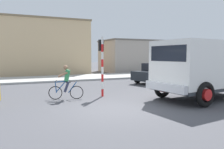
# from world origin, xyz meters

# --- Properties ---
(ground_plane) EXTENTS (120.00, 120.00, 0.00)m
(ground_plane) POSITION_xyz_m (0.00, 0.00, 0.00)
(ground_plane) COLOR #4C4C51
(sidewalk_far) EXTENTS (80.00, 5.00, 0.16)m
(sidewalk_far) POSITION_xyz_m (0.00, 12.63, 0.08)
(sidewalk_far) COLOR #ADADA8
(sidewalk_far) RESTS_ON ground
(truck_foreground) EXTENTS (5.67, 3.29, 2.90)m
(truck_foreground) POSITION_xyz_m (4.97, 0.15, 1.67)
(truck_foreground) COLOR white
(truck_foreground) RESTS_ON ground
(cyclist) EXTENTS (1.66, 0.66, 1.72)m
(cyclist) POSITION_xyz_m (-1.46, 2.83, 0.86)
(cyclist) COLOR black
(cyclist) RESTS_ON ground
(traffic_light_pole) EXTENTS (0.24, 0.43, 3.20)m
(traffic_light_pole) POSITION_xyz_m (0.50, 2.93, 2.07)
(traffic_light_pole) COLOR red
(traffic_light_pole) RESTS_ON ground
(car_red_near) EXTENTS (4.29, 2.63, 1.60)m
(car_red_near) POSITION_xyz_m (6.61, 6.51, 0.82)
(car_red_near) COLOR #1E2328
(car_red_near) RESTS_ON ground
(building_mid_block) EXTENTS (10.15, 7.34, 6.31)m
(building_mid_block) POSITION_xyz_m (-0.56, 19.84, 3.16)
(building_mid_block) COLOR #D1B284
(building_mid_block) RESTS_ON ground
(building_corner_right) EXTENTS (9.45, 5.97, 4.25)m
(building_corner_right) POSITION_xyz_m (11.88, 18.70, 2.13)
(building_corner_right) COLOR #9E9389
(building_corner_right) RESTS_ON ground
(building_set_back) EXTENTS (9.42, 6.74, 3.71)m
(building_set_back) POSITION_xyz_m (22.35, 19.16, 1.86)
(building_set_back) COLOR #9E9389
(building_set_back) RESTS_ON ground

